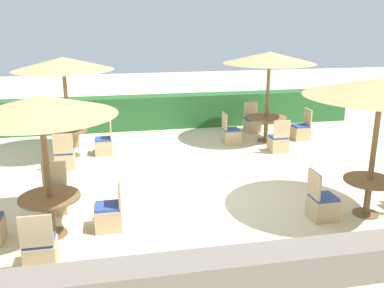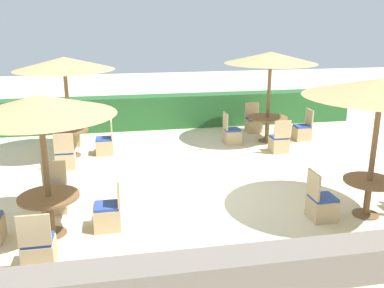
{
  "view_description": "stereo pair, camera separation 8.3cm",
  "coord_description": "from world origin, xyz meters",
  "px_view_note": "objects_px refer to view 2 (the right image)",
  "views": [
    {
      "loc": [
        -1.77,
        -8.17,
        3.58
      ],
      "look_at": [
        0.0,
        0.6,
        0.9
      ],
      "focal_mm": 40.0,
      "sensor_mm": 36.0,
      "label": 1
    },
    {
      "loc": [
        -1.69,
        -8.18,
        3.58
      ],
      "look_at": [
        0.0,
        0.6,
        0.9
      ],
      "focal_mm": 40.0,
      "sensor_mm": 36.0,
      "label": 2
    }
  ],
  "objects_px": {
    "round_table_front_right": "(369,189)",
    "patio_chair_back_right_west": "(232,135)",
    "round_table_front_left": "(50,205)",
    "patio_chair_back_left_east": "(105,145)",
    "parasol_back_right": "(271,58)",
    "round_table_back_left": "(70,136)",
    "patio_chair_back_right_south": "(279,143)",
    "parasol_back_left": "(64,64)",
    "patio_chair_front_right_west": "(321,206)",
    "patio_chair_back_left_south": "(66,158)",
    "parasol_front_right": "(382,88)",
    "patio_chair_front_left_north": "(55,198)",
    "patio_chair_back_right_east": "(302,131)",
    "patio_chair_front_left_east": "(108,214)",
    "parasol_front_left": "(39,106)",
    "patio_chair_front_left_south": "(39,251)",
    "patio_chair_back_right_north": "(253,124)",
    "round_table_back_right": "(267,122)",
    "patio_chair_back_left_north": "(72,137)"
  },
  "relations": [
    {
      "from": "patio_chair_front_left_south",
      "to": "parasol_back_left",
      "type": "relative_size",
      "value": 0.36
    },
    {
      "from": "parasol_front_left",
      "to": "round_table_back_left",
      "type": "distance_m",
      "value": 4.67
    },
    {
      "from": "patio_chair_back_left_south",
      "to": "patio_chair_back_right_east",
      "type": "xyz_separation_m",
      "value": [
        6.76,
        1.27,
        0.0
      ]
    },
    {
      "from": "patio_chair_front_left_south",
      "to": "patio_chair_back_left_north",
      "type": "height_order",
      "value": "same"
    },
    {
      "from": "patio_chair_front_left_east",
      "to": "patio_chair_back_right_west",
      "type": "xyz_separation_m",
      "value": [
        3.55,
        4.61,
        0.0
      ]
    },
    {
      "from": "patio_chair_back_right_east",
      "to": "parasol_back_left",
      "type": "bearing_deg",
      "value": 92.53
    },
    {
      "from": "round_table_back_left",
      "to": "parasol_front_right",
      "type": "relative_size",
      "value": 0.36
    },
    {
      "from": "patio_chair_back_right_north",
      "to": "patio_chair_back_left_east",
      "type": "bearing_deg",
      "value": 17.26
    },
    {
      "from": "parasol_back_left",
      "to": "patio_chair_front_right_west",
      "type": "relative_size",
      "value": 2.8
    },
    {
      "from": "round_table_front_left",
      "to": "patio_chair_back_right_north",
      "type": "distance_m",
      "value": 8.05
    },
    {
      "from": "patio_chair_front_left_north",
      "to": "patio_chair_back_left_south",
      "type": "bearing_deg",
      "value": -89.76
    },
    {
      "from": "round_table_back_left",
      "to": "parasol_front_right",
      "type": "distance_m",
      "value": 7.6
    },
    {
      "from": "round_table_front_right",
      "to": "patio_chair_back_right_west",
      "type": "distance_m",
      "value": 5.14
    },
    {
      "from": "patio_chair_back_left_north",
      "to": "round_table_front_right",
      "type": "relative_size",
      "value": 0.99
    },
    {
      "from": "round_table_front_left",
      "to": "patio_chair_back_left_east",
      "type": "xyz_separation_m",
      "value": [
        0.89,
        4.36,
        -0.29
      ]
    },
    {
      "from": "round_table_back_right",
      "to": "patio_chair_back_right_north",
      "type": "distance_m",
      "value": 1.16
    },
    {
      "from": "parasol_front_right",
      "to": "parasol_back_right",
      "type": "relative_size",
      "value": 1.02
    },
    {
      "from": "parasol_back_left",
      "to": "parasol_front_right",
      "type": "distance_m",
      "value": 7.38
    },
    {
      "from": "parasol_front_right",
      "to": "patio_chair_back_right_west",
      "type": "height_order",
      "value": "parasol_front_right"
    },
    {
      "from": "patio_chair_back_left_north",
      "to": "round_table_back_left",
      "type": "bearing_deg",
      "value": 93.09
    },
    {
      "from": "patio_chair_front_left_south",
      "to": "patio_chair_front_right_west",
      "type": "relative_size",
      "value": 1.0
    },
    {
      "from": "parasol_front_left",
      "to": "round_table_back_right",
      "type": "xyz_separation_m",
      "value": [
        5.6,
        4.7,
        -1.64
      ]
    },
    {
      "from": "patio_chair_back_left_east",
      "to": "patio_chair_back_right_south",
      "type": "xyz_separation_m",
      "value": [
        4.67,
        -0.73,
        0.0
      ]
    },
    {
      "from": "parasol_front_left",
      "to": "patio_chair_back_left_east",
      "type": "xyz_separation_m",
      "value": [
        0.89,
        4.36,
        -1.97
      ]
    },
    {
      "from": "patio_chair_front_left_east",
      "to": "patio_chair_back_right_north",
      "type": "xyz_separation_m",
      "value": [
        4.61,
        5.77,
        0.0
      ]
    },
    {
      "from": "round_table_front_left",
      "to": "patio_chair_front_left_south",
      "type": "distance_m",
      "value": 1.03
    },
    {
      "from": "parasol_front_left",
      "to": "parasol_back_right",
      "type": "height_order",
      "value": "parasol_back_right"
    },
    {
      "from": "patio_chair_front_left_north",
      "to": "patio_chair_back_right_east",
      "type": "height_order",
      "value": "same"
    },
    {
      "from": "patio_chair_front_left_east",
      "to": "patio_chair_back_left_east",
      "type": "distance_m",
      "value": 4.31
    },
    {
      "from": "parasol_back_right",
      "to": "patio_chair_back_right_west",
      "type": "relative_size",
      "value": 2.84
    },
    {
      "from": "round_table_front_left",
      "to": "patio_chair_back_left_east",
      "type": "distance_m",
      "value": 4.46
    },
    {
      "from": "patio_chair_back_left_east",
      "to": "parasol_back_right",
      "type": "height_order",
      "value": "parasol_back_right"
    },
    {
      "from": "patio_chair_back_left_south",
      "to": "round_table_front_right",
      "type": "bearing_deg",
      "value": -32.91
    },
    {
      "from": "patio_chair_front_left_south",
      "to": "parasol_back_right",
      "type": "height_order",
      "value": "parasol_back_right"
    },
    {
      "from": "parasol_front_left",
      "to": "patio_chair_front_left_north",
      "type": "xyz_separation_m",
      "value": [
        -0.04,
        0.97,
        -1.97
      ]
    },
    {
      "from": "patio_chair_back_left_south",
      "to": "round_table_back_right",
      "type": "height_order",
      "value": "patio_chair_back_left_south"
    },
    {
      "from": "round_table_back_left",
      "to": "patio_chair_back_right_south",
      "type": "distance_m",
      "value": 5.61
    },
    {
      "from": "patio_chair_front_left_south",
      "to": "patio_chair_back_right_east",
      "type": "bearing_deg",
      "value": 39.8
    },
    {
      "from": "patio_chair_front_left_north",
      "to": "parasol_back_right",
      "type": "relative_size",
      "value": 0.35
    },
    {
      "from": "patio_chair_back_right_north",
      "to": "patio_chair_front_right_west",
      "type": "bearing_deg",
      "value": 82.75
    },
    {
      "from": "round_table_front_left",
      "to": "patio_chair_back_right_east",
      "type": "height_order",
      "value": "patio_chair_back_right_east"
    },
    {
      "from": "patio_chair_back_left_east",
      "to": "parasol_back_right",
      "type": "relative_size",
      "value": 0.35
    },
    {
      "from": "round_table_back_left",
      "to": "patio_chair_front_left_south",
      "type": "bearing_deg",
      "value": -90.63
    },
    {
      "from": "patio_chair_back_left_south",
      "to": "round_table_back_right",
      "type": "relative_size",
      "value": 0.79
    },
    {
      "from": "patio_chair_back_right_west",
      "to": "round_table_back_right",
      "type": "bearing_deg",
      "value": 92.59
    },
    {
      "from": "parasol_back_left",
      "to": "patio_chair_front_right_west",
      "type": "distance_m",
      "value": 7.03
    },
    {
      "from": "patio_chair_back_left_south",
      "to": "parasol_front_right",
      "type": "bearing_deg",
      "value": -32.91
    },
    {
      "from": "round_table_back_left",
      "to": "patio_chair_back_right_west",
      "type": "xyz_separation_m",
      "value": [
        4.5,
        0.3,
        -0.28
      ]
    },
    {
      "from": "patio_chair_back_right_north",
      "to": "patio_chair_back_right_east",
      "type": "relative_size",
      "value": 1.0
    },
    {
      "from": "parasol_front_left",
      "to": "patio_chair_front_left_north",
      "type": "height_order",
      "value": "parasol_front_left"
    }
  ]
}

